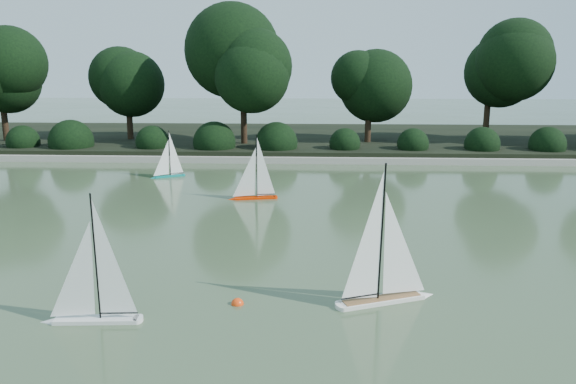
% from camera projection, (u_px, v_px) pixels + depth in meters
% --- Properties ---
extents(ground, '(80.00, 80.00, 0.00)m').
position_uv_depth(ground, '(371.00, 281.00, 7.38)').
color(ground, '#324529').
rests_on(ground, ground).
extents(pond_coping, '(40.00, 0.35, 0.18)m').
position_uv_depth(pond_coping, '(340.00, 160.00, 16.13)').
color(pond_coping, gray).
rests_on(pond_coping, ground).
extents(far_bank, '(40.00, 8.00, 0.30)m').
position_uv_depth(far_bank, '(335.00, 140.00, 20.01)').
color(far_bank, black).
rests_on(far_bank, ground).
extents(tree_line, '(26.31, 3.93, 4.39)m').
position_uv_depth(tree_line, '(377.00, 69.00, 17.87)').
color(tree_line, black).
rests_on(tree_line, ground).
extents(shrub_hedge, '(29.10, 1.10, 1.10)m').
position_uv_depth(shrub_hedge, '(339.00, 143.00, 16.92)').
color(shrub_hedge, black).
rests_on(shrub_hedge, ground).
extents(sailboat_white_a, '(1.15, 0.26, 1.56)m').
position_uv_depth(sailboat_white_a, '(87.00, 301.00, 6.18)').
color(sailboat_white_a, silver).
rests_on(sailboat_white_a, ground).
extents(sailboat_white_b, '(1.30, 0.67, 1.82)m').
position_uv_depth(sailboat_white_b, '(390.00, 279.00, 6.71)').
color(sailboat_white_b, white).
rests_on(sailboat_white_b, ground).
extents(sailboat_orange, '(1.07, 0.36, 1.46)m').
position_uv_depth(sailboat_orange, '(251.00, 188.00, 11.84)').
color(sailboat_orange, red).
rests_on(sailboat_orange, ground).
extents(sailboat_teal, '(0.85, 0.55, 1.25)m').
position_uv_depth(sailboat_teal, '(166.00, 169.00, 14.15)').
color(sailboat_teal, '#077B75').
rests_on(sailboat_teal, ground).
extents(race_buoy, '(0.15, 0.15, 0.15)m').
position_uv_depth(race_buoy, '(237.00, 304.00, 6.69)').
color(race_buoy, '#FF400D').
rests_on(race_buoy, ground).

